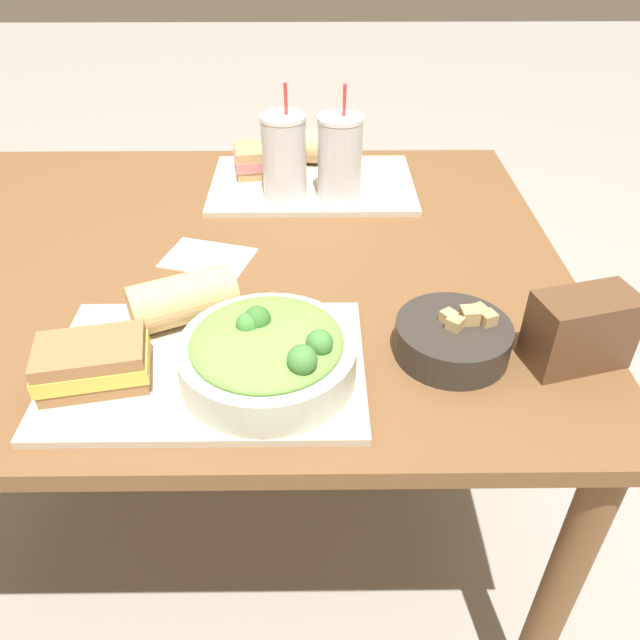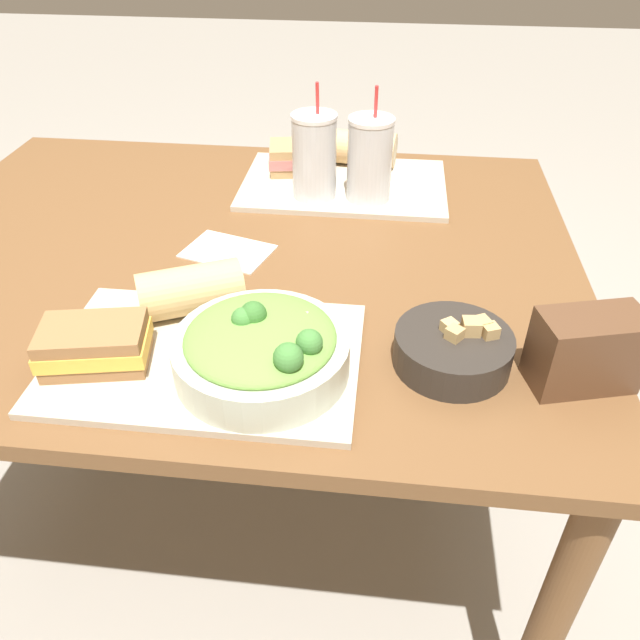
% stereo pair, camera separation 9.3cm
% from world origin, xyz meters
% --- Properties ---
extents(ground_plane, '(12.00, 12.00, 0.00)m').
position_xyz_m(ground_plane, '(0.00, 0.00, 0.00)').
color(ground_plane, gray).
extents(dining_table, '(1.33, 1.05, 0.77)m').
position_xyz_m(dining_table, '(0.00, 0.00, 0.68)').
color(dining_table, brown).
rests_on(dining_table, ground_plane).
extents(tray_near, '(0.46, 0.30, 0.01)m').
position_xyz_m(tray_near, '(0.04, -0.33, 0.78)').
color(tray_near, '#BCB29E').
rests_on(tray_near, dining_table).
extents(tray_far, '(0.46, 0.30, 0.01)m').
position_xyz_m(tray_far, '(0.20, 0.31, 0.78)').
color(tray_far, '#BCB29E').
rests_on(tray_far, dining_table).
extents(salad_bowl, '(0.25, 0.25, 0.10)m').
position_xyz_m(salad_bowl, '(0.13, -0.35, 0.83)').
color(salad_bowl, beige).
rests_on(salad_bowl, tray_near).
extents(soup_bowl, '(0.17, 0.17, 0.08)m').
position_xyz_m(soup_bowl, '(0.41, -0.29, 0.80)').
color(soup_bowl, '#2D2823').
rests_on(soup_bowl, dining_table).
extents(sandwich_near, '(0.17, 0.12, 0.06)m').
position_xyz_m(sandwich_near, '(-0.11, -0.36, 0.82)').
color(sandwich_near, olive).
rests_on(sandwich_near, tray_near).
extents(baguette_near, '(0.18, 0.14, 0.08)m').
position_xyz_m(baguette_near, '(-0.00, -0.22, 0.82)').
color(baguette_near, tan).
rests_on(baguette_near, tray_near).
extents(sandwich_far, '(0.16, 0.12, 0.06)m').
position_xyz_m(sandwich_far, '(0.09, 0.36, 0.82)').
color(sandwich_far, tan).
rests_on(sandwich_far, tray_far).
extents(baguette_far, '(0.15, 0.10, 0.08)m').
position_xyz_m(baguette_far, '(0.24, 0.41, 0.82)').
color(baguette_far, tan).
rests_on(baguette_far, tray_far).
extents(drink_cup_dark, '(0.10, 0.10, 0.24)m').
position_xyz_m(drink_cup_dark, '(0.14, 0.23, 0.87)').
color(drink_cup_dark, silver).
rests_on(drink_cup_dark, tray_far).
extents(drink_cup_red, '(0.10, 0.10, 0.24)m').
position_xyz_m(drink_cup_red, '(0.25, 0.23, 0.87)').
color(drink_cup_red, silver).
rests_on(drink_cup_red, tray_far).
extents(chip_bag, '(0.16, 0.11, 0.11)m').
position_xyz_m(chip_bag, '(0.59, -0.31, 0.83)').
color(chip_bag, brown).
rests_on(chip_bag, dining_table).
extents(napkin_folded, '(0.19, 0.15, 0.00)m').
position_xyz_m(napkin_folded, '(0.00, -0.01, 0.77)').
color(napkin_folded, silver).
rests_on(napkin_folded, dining_table).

